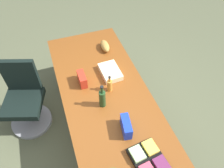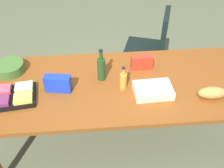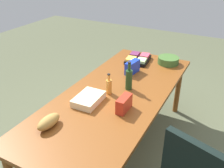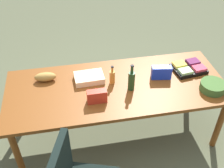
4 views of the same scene
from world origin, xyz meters
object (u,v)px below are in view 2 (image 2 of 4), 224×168
object	(u,v)px
wine_bottle	(101,68)
bread_loaf	(212,93)
office_chair	(148,55)
dressing_bottle	(123,80)
chip_bag_blue	(58,84)
sheet_cake	(153,90)
fruit_platter	(13,96)
conference_table	(118,89)
chip_bag_red	(142,62)
salad_bowl	(10,68)

from	to	relation	value
wine_bottle	bread_loaf	bearing A→B (deg)	160.52
office_chair	dressing_bottle	size ratio (longest dim) A/B	4.45
chip_bag_blue	sheet_cake	world-z (taller)	chip_bag_blue
fruit_platter	wine_bottle	xyz separation A→B (m)	(-0.74, -0.20, 0.09)
bread_loaf	fruit_platter	distance (m)	1.65
wine_bottle	chip_bag_blue	bearing A→B (deg)	18.41
conference_table	fruit_platter	world-z (taller)	fruit_platter
chip_bag_red	dressing_bottle	world-z (taller)	dressing_bottle
fruit_platter	sheet_cake	bearing A→B (deg)	178.61
conference_table	dressing_bottle	xyz separation A→B (m)	(-0.04, 0.06, 0.15)
office_chair	conference_table	bearing A→B (deg)	62.81
fruit_platter	dressing_bottle	xyz separation A→B (m)	(-0.92, -0.06, 0.05)
fruit_platter	salad_bowl	size ratio (longest dim) A/B	1.47
chip_bag_blue	wine_bottle	xyz separation A→B (m)	(-0.38, -0.13, 0.04)
chip_bag_red	salad_bowl	world-z (taller)	chip_bag_red
chip_bag_blue	sheet_cake	xyz separation A→B (m)	(-0.80, 0.11, -0.04)
chip_bag_blue	chip_bag_red	size ratio (longest dim) A/B	1.10
office_chair	dressing_bottle	bearing A→B (deg)	66.08
sheet_cake	bread_loaf	bearing A→B (deg)	169.75
bread_loaf	fruit_platter	world-z (taller)	bread_loaf
conference_table	bread_loaf	size ratio (longest dim) A/B	10.00
chip_bag_blue	salad_bowl	xyz separation A→B (m)	(0.47, -0.30, -0.03)
office_chair	bread_loaf	xyz separation A→B (m)	(-0.27, 1.20, 0.43)
wine_bottle	salad_bowl	bearing A→B (deg)	-11.59
conference_table	salad_bowl	bearing A→B (deg)	-14.35
bread_loaf	sheet_cake	size ratio (longest dim) A/B	0.75
office_chair	chip_bag_red	bearing A→B (deg)	71.87
salad_bowl	dressing_bottle	distance (m)	1.08
office_chair	wine_bottle	distance (m)	1.20
wine_bottle	dressing_bottle	bearing A→B (deg)	141.57
dressing_bottle	chip_bag_blue	bearing A→B (deg)	-1.70
dressing_bottle	sheet_cake	xyz separation A→B (m)	(-0.24, 0.09, -0.05)
office_chair	dressing_bottle	distance (m)	1.22
office_chair	salad_bowl	bearing A→B (deg)	25.56
bread_loaf	sheet_cake	bearing A→B (deg)	-10.25
dressing_bottle	wine_bottle	size ratio (longest dim) A/B	0.72
conference_table	sheet_cake	xyz separation A→B (m)	(-0.28, 0.15, 0.11)
chip_bag_red	dressing_bottle	size ratio (longest dim) A/B	0.90
sheet_cake	salad_bowl	bearing A→B (deg)	-17.71
office_chair	chip_bag_red	distance (m)	0.91
conference_table	wine_bottle	xyz separation A→B (m)	(0.14, -0.08, 0.19)
chip_bag_red	wine_bottle	size ratio (longest dim) A/B	0.65
salad_bowl	wine_bottle	distance (m)	0.87
chip_bag_blue	salad_bowl	bearing A→B (deg)	-32.28
office_chair	chip_bag_red	xyz separation A→B (m)	(0.25, 0.75, 0.45)
bread_loaf	chip_bag_red	bearing A→B (deg)	-41.12
chip_bag_red	conference_table	bearing A→B (deg)	40.10
salad_bowl	sheet_cake	distance (m)	1.34
conference_table	chip_bag_blue	world-z (taller)	chip_bag_blue
chip_bag_blue	dressing_bottle	xyz separation A→B (m)	(-0.55, 0.02, 0.01)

